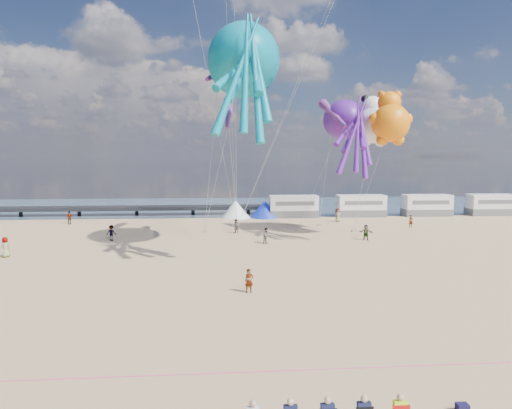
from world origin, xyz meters
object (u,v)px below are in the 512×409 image
Objects in this scene: sandbag_c at (354,231)px; sandbag_d at (319,225)px; tent_white at (235,209)px; motorhome_1 at (361,206)px; beachgoer_0 at (5,247)px; beachgoer_5 at (411,221)px; kite_panda at (373,126)px; kite_octopus_teal at (243,61)px; sandbag_a at (204,232)px; beachgoer_1 at (236,226)px; sandbag_e at (237,229)px; beachgoer_4 at (366,232)px; sandbag_b at (298,230)px; tent_blue at (265,209)px; beachgoer_3 at (69,218)px; windsock_left at (219,73)px; kite_octopus_purple at (343,120)px; kite_teddy_orange at (391,123)px; motorhome_2 at (427,205)px; standing_person at (249,281)px; beachgoer_2 at (111,233)px; windsock_right at (228,117)px; beachgoer_7 at (266,236)px; windsock_mid at (334,114)px; motorhome_0 at (293,206)px; cooler_navy at (462,408)px; beachgoer_6 at (338,215)px; motorhome_3 at (491,205)px.

sandbag_d is at bearing 122.05° from sandbag_c.
tent_white is 8.00× the size of sandbag_c.
beachgoer_0 is at bearing -148.20° from motorhome_1.
kite_panda is (-5.91, -3.14, 10.90)m from beachgoer_5.
sandbag_a is at bearing 126.94° from kite_octopus_teal.
beachgoer_1 is 2.37m from sandbag_e.
beachgoer_4 reaches higher than sandbag_d.
motorhome_1 is 18.54m from beachgoer_4.
sandbag_b is 1.00× the size of sandbag_e.
sandbag_e is (-12.93, 2.19, 0.00)m from sandbag_c.
tent_blue is 25.06m from beachgoer_3.
sandbag_e is at bearing 164.17° from kite_panda.
sandbag_c is 22.36m from windsock_left.
beachgoer_1 is 7.23m from sandbag_b.
kite_octopus_purple is 5.12m from kite_teddy_orange.
motorhome_2 reaches higher than sandbag_c.
kite_panda reaches higher than beachgoer_4.
kite_panda reaches higher than sandbag_c.
beachgoer_4 is at bearing 38.73° from standing_person.
sandbag_d is (22.69, 8.15, -0.68)m from beachgoer_2.
sandbag_a is 4.14m from sandbag_e.
beachgoer_1 is 19.25m from kite_teddy_orange.
tent_white is at bearing 89.72° from windsock_right.
tent_blue is (-23.00, 0.00, -0.30)m from motorhome_2.
tent_blue is 19.06m from kite_octopus_purple.
beachgoer_7 is 0.24× the size of kite_teddy_orange.
windsock_mid reaches higher than sandbag_c.
motorhome_0 and motorhome_1 have the same top height.
sandbag_a is 21.57m from kite_panda.
beachgoer_3 is 3.19× the size of sandbag_a.
sandbag_c is at bearing 102.55° from kite_teddy_orange.
sandbag_d is at bearing 84.25° from cooler_navy.
sandbag_b is at bearing -8.06° from sandbag_e.
standing_person is 31.88m from beachgoer_5.
beachgoer_3 is at bearing -171.23° from motorhome_0.
standing_person is 0.96× the size of beachgoer_7.
kite_teddy_orange is (15.28, -4.36, 10.86)m from beachgoer_1.
sandbag_b is at bearing 5.56° from sandbag_a.
motorhome_2 is 17.37× the size of cooler_navy.
tent_blue is at bearing 118.85° from beachgoer_1.
beachgoer_3 is at bearing 175.14° from beachgoer_6.
beachgoer_6 reaches higher than beachgoer_3.
motorhome_1 reaches higher than sandbag_d.
beachgoer_0 is 23.39m from sandbag_e.
motorhome_3 is 13.20× the size of sandbag_c.
kite_octopus_purple is 1.55× the size of windsock_left.
windsock_left is 0.99× the size of windsock_mid.
sandbag_a and sandbag_d have the same top height.
tent_blue is 2.70× the size of standing_person.
sandbag_d is at bearing 123.56° from beachgoer_4.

